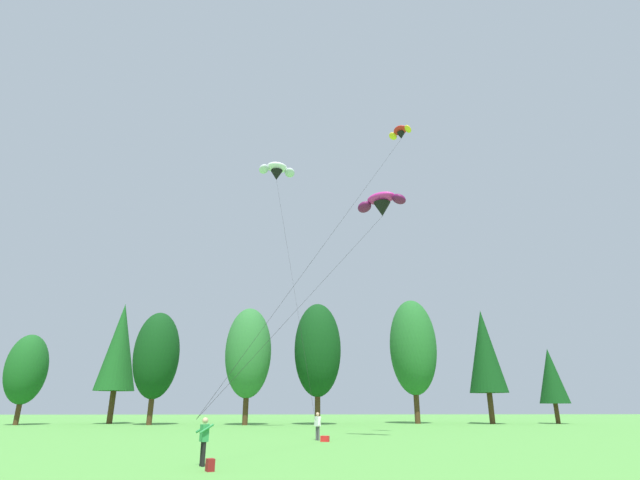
% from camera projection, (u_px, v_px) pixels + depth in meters
% --- Properties ---
extents(treeline_tree_a, '(4.54, 4.54, 10.15)m').
position_uv_depth(treeline_tree_a, '(26.00, 369.00, 55.56)').
color(treeline_tree_a, '#472D19').
rests_on(treeline_tree_a, ground_plane).
extents(treeline_tree_b, '(4.84, 4.84, 14.71)m').
position_uv_depth(treeline_tree_b, '(120.00, 346.00, 60.41)').
color(treeline_tree_b, '#472D19').
rests_on(treeline_tree_b, ground_plane).
extents(treeline_tree_c, '(5.27, 5.27, 12.85)m').
position_uv_depth(treeline_tree_c, '(157.00, 355.00, 56.46)').
color(treeline_tree_c, '#472D19').
rests_on(treeline_tree_c, ground_plane).
extents(treeline_tree_d, '(5.39, 5.39, 13.30)m').
position_uv_depth(treeline_tree_d, '(248.00, 352.00, 56.17)').
color(treeline_tree_d, '#472D19').
rests_on(treeline_tree_d, ground_plane).
extents(treeline_tree_e, '(5.59, 5.59, 14.05)m').
position_uv_depth(treeline_tree_e, '(318.00, 349.00, 57.25)').
color(treeline_tree_e, '#472D19').
rests_on(treeline_tree_e, ground_plane).
extents(treeline_tree_f, '(5.91, 5.91, 15.24)m').
position_uv_depth(treeline_tree_f, '(413.00, 347.00, 60.83)').
color(treeline_tree_f, '#472D19').
rests_on(treeline_tree_f, ground_plane).
extents(treeline_tree_g, '(4.63, 4.63, 13.75)m').
position_uv_depth(treeline_tree_g, '(485.00, 351.00, 59.75)').
color(treeline_tree_g, '#472D19').
rests_on(treeline_tree_g, ground_plane).
extents(treeline_tree_h, '(3.57, 3.57, 8.97)m').
position_uv_depth(treeline_tree_h, '(551.00, 376.00, 59.45)').
color(treeline_tree_h, '#472D19').
rests_on(treeline_tree_h, ground_plane).
extents(kite_flyer_near, '(0.73, 0.75, 1.69)m').
position_uv_depth(kite_flyer_near, '(204.00, 437.00, 17.70)').
color(kite_flyer_near, black).
rests_on(kite_flyer_near, ground_plane).
extents(kite_flyer_mid, '(0.49, 0.58, 1.69)m').
position_uv_depth(kite_flyer_mid, '(318.00, 424.00, 30.57)').
color(kite_flyer_mid, '#4C4C51').
rests_on(kite_flyer_mid, ground_plane).
extents(parafoil_kite_high_red_yellow, '(12.89, 16.00, 22.62)m').
position_uv_depth(parafoil_kite_high_red_yellow, '(400.00, 133.00, 39.50)').
color(parafoil_kite_high_red_yellow, red).
extents(parafoil_kite_mid_white, '(5.79, 13.34, 25.35)m').
position_uv_depth(parafoil_kite_mid_white, '(277.00, 171.00, 50.02)').
color(parafoil_kite_mid_white, white).
extents(parafoil_kite_far_magenta, '(11.49, 14.07, 15.40)m').
position_uv_depth(parafoil_kite_far_magenta, '(382.00, 204.00, 34.71)').
color(parafoil_kite_far_magenta, '#D12893').
extents(backpack, '(0.36, 0.40, 0.40)m').
position_uv_depth(backpack, '(210.00, 465.00, 16.12)').
color(backpack, maroon).
rests_on(backpack, ground_plane).
extents(picnic_cooler, '(0.58, 0.46, 0.34)m').
position_uv_depth(picnic_cooler, '(325.00, 439.00, 29.25)').
color(picnic_cooler, red).
rests_on(picnic_cooler, ground_plane).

